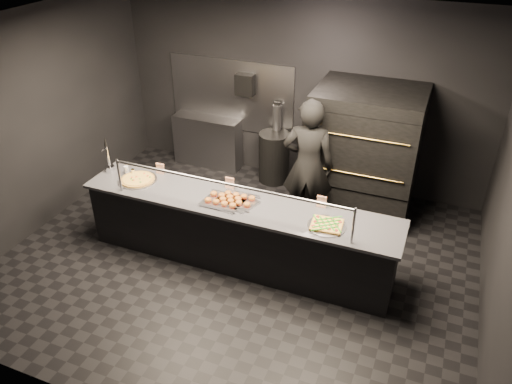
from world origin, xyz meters
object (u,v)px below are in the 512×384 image
pizza_oven (365,151)px  round_pizza (138,179)px  towel_dispenser (245,85)px  slider_tray_b (237,200)px  beer_tap (109,162)px  service_counter (238,232)px  square_pizza (327,225)px  prep_shelf (208,141)px  fire_extinguisher (277,118)px  slider_tray_a (223,200)px  trash_bin (274,157)px  worker (308,166)px

pizza_oven → round_pizza: 3.27m
towel_dispenser → slider_tray_b: (0.90, -2.39, -0.60)m
beer_tap → round_pizza: beer_tap is taller
service_counter → square_pizza: (1.17, -0.10, 0.47)m
round_pizza → slider_tray_b: bearing=0.4°
prep_shelf → round_pizza: (0.15, -2.33, 0.49)m
pizza_oven → slider_tray_b: size_ratio=3.42×
fire_extinguisher → slider_tray_b: size_ratio=0.90×
round_pizza → slider_tray_a: slider_tray_a is taller
prep_shelf → trash_bin: prep_shelf is taller
prep_shelf → slider_tray_b: bearing=-55.4°
fire_extinguisher → slider_tray_a: size_ratio=0.97×
service_counter → beer_tap: size_ratio=8.02×
beer_tap → worker: bearing=23.0°
service_counter → worker: worker is taller
round_pizza → slider_tray_a: size_ratio=1.00×
beer_tap → worker: 2.73m
worker → prep_shelf: bearing=-37.3°
pizza_oven → beer_tap: pizza_oven is taller
towel_dispenser → worker: (1.46, -1.25, -0.58)m
round_pizza → trash_bin: bearing=63.1°
round_pizza → beer_tap: bearing=170.6°
fire_extinguisher → beer_tap: bearing=-124.5°
prep_shelf → square_pizza: 3.71m
service_counter → trash_bin: bearing=98.2°
prep_shelf → slider_tray_a: slider_tray_a is taller
service_counter → trash_bin: 2.24m
pizza_oven → square_pizza: bearing=-90.9°
trash_bin → prep_shelf: bearing=175.5°
towel_dispenser → beer_tap: towel_dispenser is taller
fire_extinguisher → worker: worker is taller
service_counter → trash_bin: size_ratio=4.81×
prep_shelf → fire_extinguisher: (1.25, 0.08, 0.61)m
beer_tap → slider_tray_b: size_ratio=0.91×
round_pizza → trash_bin: round_pizza is taller
beer_tap → square_pizza: size_ratio=1.14×
fire_extinguisher → worker: 1.56m
round_pizza → trash_bin: size_ratio=0.61×
beer_tap → trash_bin: (1.63, 2.15, -0.64)m
worker → round_pizza: bearing=21.0°
square_pizza → trash_bin: square_pizza is taller
towel_dispenser → fire_extinguisher: (0.55, 0.01, -0.49)m
square_pizza → prep_shelf: bearing=138.8°
prep_shelf → square_pizza: square_pizza is taller
slider_tray_b → trash_bin: (-0.32, 2.22, -0.52)m
pizza_oven → prep_shelf: 2.88m
pizza_oven → beer_tap: bearing=-149.9°
trash_bin → worker: bearing=-50.7°
slider_tray_a → slider_tray_b: size_ratio=0.93×
service_counter → round_pizza: size_ratio=7.91×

